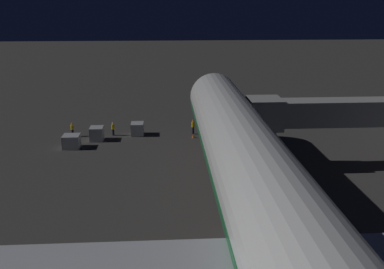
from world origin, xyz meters
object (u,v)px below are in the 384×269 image
baggage_container_mid_row (137,129)px  airliner_at_gate (290,245)px  traffic_cone_nose_port (229,135)px  traffic_cone_nose_starboard (193,136)px  ground_crew_under_port_wing (72,129)px  baggage_container_far_row (72,141)px  jet_bridge (342,112)px  ground_crew_by_belt_loader (193,126)px  ground_crew_marshaller_fwd (113,128)px  baggage_container_near_belt (97,134)px

baggage_container_mid_row → airliner_at_gate: bearing=104.4°
traffic_cone_nose_port → baggage_container_mid_row: bearing=-8.4°
airliner_at_gate → traffic_cone_nose_starboard: airliner_at_gate is taller
ground_crew_under_port_wing → baggage_container_mid_row: bearing=-178.9°
baggage_container_far_row → jet_bridge: bearing=165.5°
ground_crew_by_belt_loader → ground_crew_marshaller_fwd: 9.99m
baggage_container_far_row → traffic_cone_nose_port: (-18.54, -2.92, -0.48)m
baggage_container_mid_row → baggage_container_far_row: (7.22, 4.59, -0.01)m
baggage_container_far_row → baggage_container_near_belt: bearing=-132.2°
jet_bridge → ground_crew_by_belt_loader: bearing=-40.0°
airliner_at_gate → baggage_container_far_row: size_ratio=36.48×
jet_bridge → baggage_container_mid_row: jet_bridge is taller
airliner_at_gate → ground_crew_under_port_wing: airliner_at_gate is taller
baggage_container_far_row → ground_crew_under_port_wing: bearing=-80.2°
baggage_container_near_belt → traffic_cone_nose_starboard: (-11.68, -0.20, -0.53)m
baggage_container_far_row → traffic_cone_nose_starboard: bearing=-168.3°
airliner_at_gate → ground_crew_marshaller_fwd: 37.72m
baggage_container_near_belt → ground_crew_under_port_wing: ground_crew_under_port_wing is taller
jet_bridge → ground_crew_by_belt_loader: 18.76m
traffic_cone_nose_starboard → ground_crew_by_belt_loader: bearing=-92.0°
ground_crew_under_port_wing → traffic_cone_nose_starboard: (-14.91, 1.52, -0.69)m
airliner_at_gate → baggage_container_far_row: (16.34, -30.89, -4.73)m
baggage_container_near_belt → traffic_cone_nose_starboard: baggage_container_near_belt is taller
airliner_at_gate → ground_crew_marshaller_fwd: (12.13, -35.42, -4.57)m
jet_bridge → ground_crew_by_belt_loader: size_ratio=11.67×
baggage_container_far_row → ground_crew_under_port_wing: size_ratio=1.08×
ground_crew_by_belt_loader → ground_crew_under_port_wing: ground_crew_by_belt_loader is taller
jet_bridge → ground_crew_under_port_wing: jet_bridge is taller
baggage_container_near_belt → ground_crew_marshaller_fwd: bearing=-133.8°
baggage_container_far_row → traffic_cone_nose_starboard: (-14.14, -2.92, -0.48)m
traffic_cone_nose_starboard → baggage_container_mid_row: bearing=-13.6°
jet_bridge → ground_crew_under_port_wing: size_ratio=12.56×
baggage_container_near_belt → ground_crew_under_port_wing: 3.66m
airliner_at_gate → traffic_cone_nose_starboard: size_ratio=125.24×
airliner_at_gate → traffic_cone_nose_starboard: (2.20, -33.80, -5.21)m
jet_bridge → baggage_container_far_row: (28.16, -7.26, -4.80)m
airliner_at_gate → traffic_cone_nose_port: bearing=-93.7°
baggage_container_mid_row → ground_crew_by_belt_loader: bearing=178.7°
jet_bridge → airliner_at_gate: bearing=63.4°
baggage_container_near_belt → jet_bridge: bearing=158.8°
baggage_container_far_row → ground_crew_under_port_wing: ground_crew_under_port_wing is taller
baggage_container_near_belt → ground_crew_under_port_wing: (3.23, -1.72, 0.16)m
ground_crew_marshaller_fwd → ground_crew_by_belt_loader: bearing=179.4°
ground_crew_under_port_wing → airliner_at_gate: bearing=115.8°
jet_bridge → traffic_cone_nose_port: size_ratio=40.00×
ground_crew_by_belt_loader → traffic_cone_nose_port: size_ratio=3.43×
baggage_container_near_belt → ground_crew_by_belt_loader: ground_crew_by_belt_loader is taller
ground_crew_marshaller_fwd → ground_crew_under_port_wing: ground_crew_under_port_wing is taller
baggage_container_mid_row → traffic_cone_nose_port: 11.46m
baggage_container_near_belt → ground_crew_by_belt_loader: bearing=-171.7°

